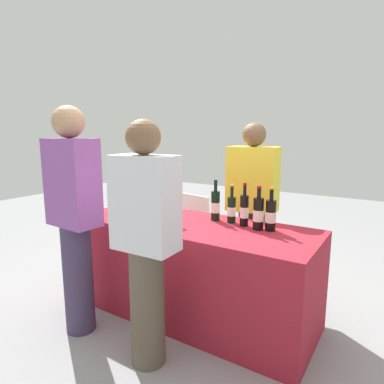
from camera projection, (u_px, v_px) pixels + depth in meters
name	position (u px, v px, depth m)	size (l,w,h in m)	color
ground_plane	(192.00, 313.00, 2.79)	(12.00, 12.00, 0.00)	gray
tasting_table	(192.00, 269.00, 2.72)	(1.95, 0.74, 0.77)	maroon
wine_bottle_0	(128.00, 197.00, 3.14)	(0.08, 0.08, 0.31)	black
wine_bottle_1	(139.00, 198.00, 3.10)	(0.07, 0.07, 0.29)	black
wine_bottle_2	(158.00, 200.00, 2.96)	(0.08, 0.08, 0.33)	black
wine_bottle_3	(215.00, 205.00, 2.72)	(0.07, 0.07, 0.33)	black
wine_bottle_4	(232.00, 209.00, 2.65)	(0.07, 0.07, 0.31)	black
wine_bottle_5	(244.00, 210.00, 2.55)	(0.07, 0.07, 0.33)	black
wine_bottle_6	(258.00, 213.00, 2.46)	(0.08, 0.08, 0.33)	black
wine_bottle_7	(271.00, 215.00, 2.44)	(0.08, 0.08, 0.32)	black
wine_glass_0	(123.00, 202.00, 2.94)	(0.06, 0.06, 0.14)	silver
wine_glass_1	(157.00, 208.00, 2.73)	(0.07, 0.07, 0.14)	silver
wine_glass_2	(177.00, 214.00, 2.55)	(0.06, 0.06, 0.14)	silver
ice_bucket	(134.00, 202.00, 2.92)	(0.20, 0.20, 0.21)	silver
server_pouring	(252.00, 204.00, 3.07)	(0.45, 0.27, 1.56)	black
guest_0	(74.00, 214.00, 2.41)	(0.40, 0.24, 1.66)	#3F3351
guest_1	(146.00, 239.00, 2.06)	(0.41, 0.23, 1.56)	brown
menu_board	(190.00, 228.00, 3.83)	(0.54, 0.03, 0.80)	white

